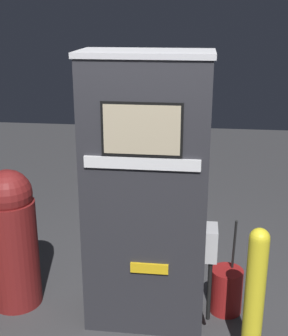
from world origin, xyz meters
TOP-DOWN VIEW (x-y plane):
  - ground_plane at (0.00, 0.00)m, footprint 14.00×14.00m
  - gas_pump at (0.00, 0.24)m, footprint 1.03×0.52m
  - safety_bollard at (0.81, -0.19)m, footprint 0.14×0.14m
  - trash_bin at (-1.14, 0.31)m, footprint 0.43×0.43m
  - squeegee_bucket at (0.66, 0.40)m, footprint 0.27×0.27m

SIDE VIEW (x-z plane):
  - ground_plane at x=0.00m, z-range 0.00..0.00m
  - squeegee_bucket at x=0.66m, z-range -0.24..0.63m
  - safety_bollard at x=0.81m, z-range 0.03..1.09m
  - trash_bin at x=-1.14m, z-range 0.01..1.23m
  - gas_pump at x=0.00m, z-range 0.00..2.17m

